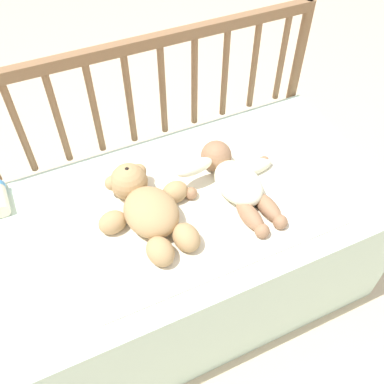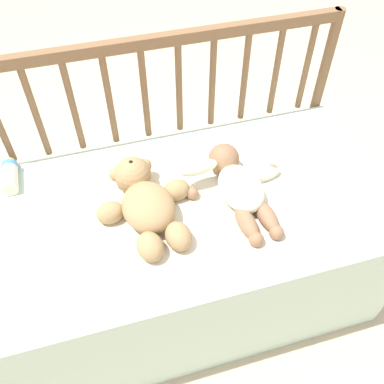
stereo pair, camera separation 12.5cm
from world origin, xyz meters
name	(u,v)px [view 2 (the right image)]	position (x,y,z in m)	size (l,w,h in m)	color
ground_plane	(192,285)	(0.00, 0.00, 0.00)	(12.00, 12.00, 0.00)	#C6B293
crib_mattress	(192,249)	(0.00, 0.00, 0.25)	(1.22, 0.65, 0.50)	silver
crib_rail	(163,106)	(0.00, 0.35, 0.62)	(1.22, 0.04, 0.87)	brown
blanket	(198,207)	(0.02, -0.02, 0.51)	(0.75, 0.49, 0.01)	silver
teddy_bear	(146,201)	(-0.14, 0.01, 0.55)	(0.30, 0.37, 0.12)	tan
baby	(239,185)	(0.15, 0.00, 0.55)	(0.33, 0.37, 0.10)	#EAEACC
baby_bottle	(10,175)	(-0.52, 0.25, 0.53)	(0.05, 0.14, 0.05)	#F4E5CC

